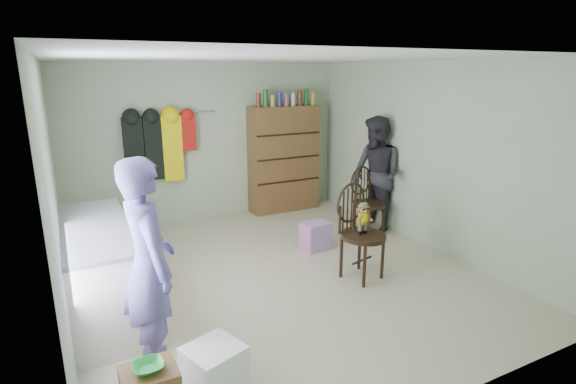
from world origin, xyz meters
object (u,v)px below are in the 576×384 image
counter (99,270)px  chair_front (359,226)px  chair_far (366,199)px  dresser (284,158)px

counter → chair_front: (2.78, -0.48, 0.15)m
chair_front → chair_far: 1.49m
chair_far → chair_front: bearing=-142.0°
chair_front → dresser: (0.42, 2.78, 0.29)m
counter → chair_front: bearing=-9.7°
counter → chair_front: chair_front is taller
counter → dresser: 3.96m
chair_front → chair_far: chair_front is taller
counter → chair_far: 3.80m
counter → chair_front: 2.83m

